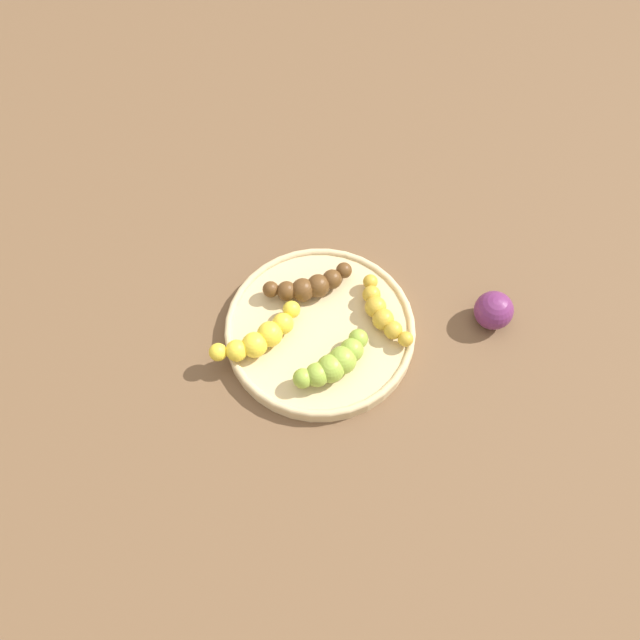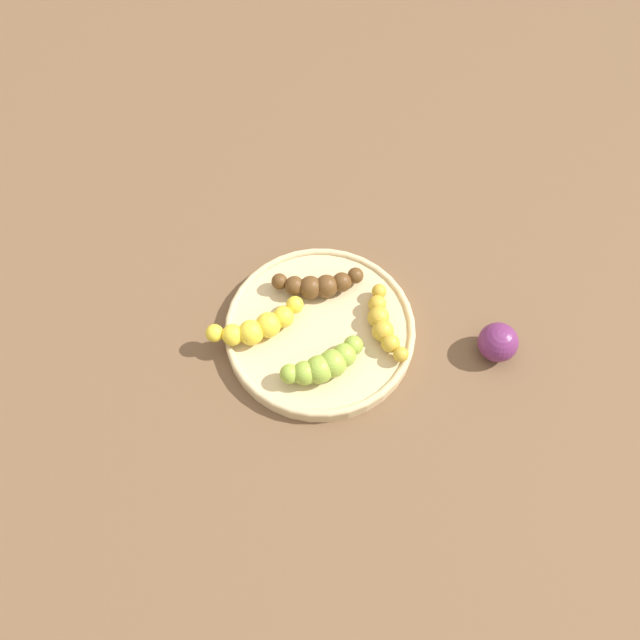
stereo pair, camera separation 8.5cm
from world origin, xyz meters
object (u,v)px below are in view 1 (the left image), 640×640
object	(u,v)px
banana_yellow	(260,337)
banana_spotted	(382,312)
banana_green	(335,363)
plum_purple	(494,310)
fruit_bowl	(320,329)
banana_overripe	(310,286)

from	to	relation	value
banana_yellow	banana_spotted	bearing A→B (deg)	69.64
banana_green	plum_purple	xyz separation A→B (m)	(0.23, 0.02, -0.01)
fruit_bowl	banana_overripe	bearing A→B (deg)	87.35
fruit_bowl	plum_purple	world-z (taller)	plum_purple
banana_spotted	banana_overripe	size ratio (longest dim) A/B	0.92
fruit_bowl	banana_green	world-z (taller)	banana_green
banana_overripe	banana_yellow	xyz separation A→B (m)	(-0.08, -0.06, 0.00)
banana_spotted	banana_yellow	world-z (taller)	banana_yellow
banana_spotted	banana_green	world-z (taller)	banana_green
fruit_bowl	banana_yellow	xyz separation A→B (m)	(-0.08, -0.00, 0.02)
banana_spotted	banana_yellow	xyz separation A→B (m)	(-0.16, 0.01, 0.00)
banana_spotted	plum_purple	bearing A→B (deg)	156.96
banana_overripe	banana_yellow	world-z (taller)	banana_yellow
banana_green	fruit_bowl	bearing A→B (deg)	158.84
fruit_bowl	banana_overripe	size ratio (longest dim) A/B	2.02
banana_yellow	plum_purple	distance (m)	0.31
banana_yellow	fruit_bowl	bearing A→B (deg)	73.58
banana_overripe	plum_purple	world-z (taller)	plum_purple
plum_purple	banana_green	bearing A→B (deg)	-175.72
banana_green	banana_spotted	bearing A→B (deg)	102.07
banana_yellow	banana_green	size ratio (longest dim) A/B	1.19
banana_overripe	banana_green	xyz separation A→B (m)	(-0.00, -0.12, 0.00)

